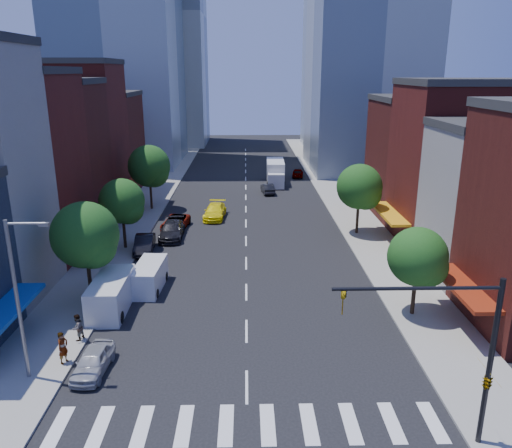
{
  "coord_description": "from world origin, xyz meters",
  "views": [
    {
      "loc": [
        0.02,
        -23.03,
        16.25
      ],
      "look_at": [
        0.78,
        13.52,
        5.0
      ],
      "focal_mm": 35.0,
      "sensor_mm": 36.0,
      "label": 1
    }
  ],
  "objects_px": {
    "traffic_car_far": "(298,173)",
    "pedestrian_near": "(63,348)",
    "pedestrian_far": "(77,327)",
    "taxi": "(215,211)",
    "parked_car_rear": "(172,230)",
    "traffic_car_oncoming": "(268,188)",
    "box_truck": "(275,173)",
    "parked_car_second": "(144,244)",
    "cargo_van_near": "(111,295)",
    "parked_car_front": "(93,361)",
    "cargo_van_far": "(149,277)",
    "parked_car_third": "(175,223)"
  },
  "relations": [
    {
      "from": "parked_car_third",
      "to": "pedestrian_far",
      "type": "distance_m",
      "value": 23.44
    },
    {
      "from": "cargo_van_near",
      "to": "traffic_car_oncoming",
      "type": "height_order",
      "value": "cargo_van_near"
    },
    {
      "from": "parked_car_third",
      "to": "taxi",
      "type": "xyz_separation_m",
      "value": [
        3.98,
        4.08,
        0.08
      ]
    },
    {
      "from": "taxi",
      "to": "parked_car_rear",
      "type": "bearing_deg",
      "value": -115.04
    },
    {
      "from": "parked_car_third",
      "to": "cargo_van_near",
      "type": "height_order",
      "value": "cargo_van_near"
    },
    {
      "from": "box_truck",
      "to": "pedestrian_far",
      "type": "xyz_separation_m",
      "value": [
        -14.95,
        -45.55,
        -0.59
      ]
    },
    {
      "from": "cargo_van_far",
      "to": "parked_car_third",
      "type": "bearing_deg",
      "value": 93.35
    },
    {
      "from": "traffic_car_far",
      "to": "box_truck",
      "type": "distance_m",
      "value": 6.16
    },
    {
      "from": "box_truck",
      "to": "traffic_car_far",
      "type": "bearing_deg",
      "value": 52.35
    },
    {
      "from": "parked_car_second",
      "to": "parked_car_rear",
      "type": "xyz_separation_m",
      "value": [
        2.0,
        4.05,
        0.03
      ]
    },
    {
      "from": "cargo_van_far",
      "to": "box_truck",
      "type": "relative_size",
      "value": 0.58
    },
    {
      "from": "parked_car_front",
      "to": "traffic_car_oncoming",
      "type": "relative_size",
      "value": 0.96
    },
    {
      "from": "traffic_car_far",
      "to": "pedestrian_near",
      "type": "relative_size",
      "value": 2.14
    },
    {
      "from": "pedestrian_near",
      "to": "pedestrian_far",
      "type": "relative_size",
      "value": 1.12
    },
    {
      "from": "parked_car_front",
      "to": "parked_car_second",
      "type": "relative_size",
      "value": 0.85
    },
    {
      "from": "parked_car_front",
      "to": "cargo_van_near",
      "type": "relative_size",
      "value": 0.7
    },
    {
      "from": "pedestrian_far",
      "to": "taxi",
      "type": "bearing_deg",
      "value": -172.02
    },
    {
      "from": "parked_car_rear",
      "to": "traffic_car_oncoming",
      "type": "relative_size",
      "value": 1.34
    },
    {
      "from": "taxi",
      "to": "cargo_van_far",
      "type": "bearing_deg",
      "value": -97.2
    },
    {
      "from": "parked_car_third",
      "to": "cargo_van_far",
      "type": "relative_size",
      "value": 1.05
    },
    {
      "from": "traffic_car_far",
      "to": "pedestrian_far",
      "type": "height_order",
      "value": "pedestrian_far"
    },
    {
      "from": "pedestrian_near",
      "to": "parked_car_second",
      "type": "bearing_deg",
      "value": 21.17
    },
    {
      "from": "parked_car_second",
      "to": "traffic_car_oncoming",
      "type": "height_order",
      "value": "parked_car_second"
    },
    {
      "from": "parked_car_front",
      "to": "cargo_van_far",
      "type": "relative_size",
      "value": 0.81
    },
    {
      "from": "parked_car_front",
      "to": "traffic_car_oncoming",
      "type": "height_order",
      "value": "traffic_car_oncoming"
    },
    {
      "from": "traffic_car_oncoming",
      "to": "box_truck",
      "type": "height_order",
      "value": "box_truck"
    },
    {
      "from": "cargo_van_near",
      "to": "cargo_van_far",
      "type": "distance_m",
      "value": 4.14
    },
    {
      "from": "parked_car_second",
      "to": "cargo_van_far",
      "type": "distance_m",
      "value": 8.66
    },
    {
      "from": "cargo_van_far",
      "to": "box_truck",
      "type": "xyz_separation_m",
      "value": [
        11.96,
        37.72,
        0.58
      ]
    },
    {
      "from": "traffic_car_far",
      "to": "pedestrian_far",
      "type": "distance_m",
      "value": 53.67
    },
    {
      "from": "parked_car_front",
      "to": "cargo_van_near",
      "type": "bearing_deg",
      "value": 99.94
    },
    {
      "from": "parked_car_second",
      "to": "traffic_car_oncoming",
      "type": "relative_size",
      "value": 1.13
    },
    {
      "from": "parked_car_second",
      "to": "parked_car_front",
      "type": "bearing_deg",
      "value": -91.99
    },
    {
      "from": "parked_car_rear",
      "to": "pedestrian_far",
      "type": "relative_size",
      "value": 3.25
    },
    {
      "from": "parked_car_second",
      "to": "box_truck",
      "type": "xyz_separation_m",
      "value": [
        13.95,
        29.3,
        0.82
      ]
    },
    {
      "from": "cargo_van_near",
      "to": "pedestrian_near",
      "type": "bearing_deg",
      "value": -98.76
    },
    {
      "from": "parked_car_second",
      "to": "traffic_car_far",
      "type": "height_order",
      "value": "parked_car_second"
    },
    {
      "from": "box_truck",
      "to": "parked_car_second",
      "type": "bearing_deg",
      "value": -113.81
    },
    {
      "from": "cargo_van_far",
      "to": "box_truck",
      "type": "bearing_deg",
      "value": 75.64
    },
    {
      "from": "parked_car_second",
      "to": "traffic_car_oncoming",
      "type": "distance_m",
      "value": 26.28
    },
    {
      "from": "cargo_van_near",
      "to": "parked_car_rear",
      "type": "bearing_deg",
      "value": 82.62
    },
    {
      "from": "parked_car_second",
      "to": "parked_car_rear",
      "type": "relative_size",
      "value": 0.85
    },
    {
      "from": "cargo_van_far",
      "to": "pedestrian_near",
      "type": "relative_size",
      "value": 2.57
    },
    {
      "from": "parked_car_rear",
      "to": "taxi",
      "type": "xyz_separation_m",
      "value": [
        3.94,
        7.03,
        -0.01
      ]
    },
    {
      "from": "parked_car_third",
      "to": "pedestrian_far",
      "type": "xyz_separation_m",
      "value": [
        -2.96,
        -23.25,
        0.29
      ]
    },
    {
      "from": "parked_car_front",
      "to": "cargo_van_near",
      "type": "height_order",
      "value": "cargo_van_near"
    },
    {
      "from": "parked_car_front",
      "to": "pedestrian_near",
      "type": "xyz_separation_m",
      "value": [
        -1.89,
        0.76,
        0.43
      ]
    },
    {
      "from": "box_truck",
      "to": "pedestrian_near",
      "type": "height_order",
      "value": "box_truck"
    },
    {
      "from": "cargo_van_far",
      "to": "box_truck",
      "type": "height_order",
      "value": "box_truck"
    },
    {
      "from": "cargo_van_near",
      "to": "pedestrian_near",
      "type": "xyz_separation_m",
      "value": [
        -1.0,
        -6.74,
        -0.09
      ]
    }
  ]
}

